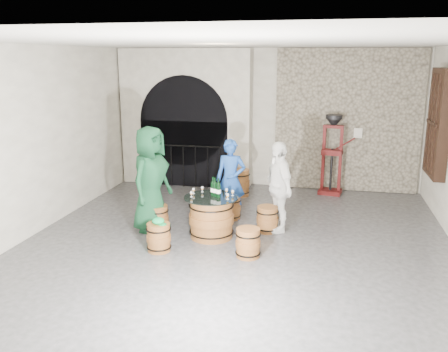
% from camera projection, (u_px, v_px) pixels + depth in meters
% --- Properties ---
extents(ground, '(8.00, 8.00, 0.00)m').
position_uv_depth(ground, '(234.00, 248.00, 7.65)').
color(ground, '#2F2F32').
rests_on(ground, ground).
extents(wall_back, '(8.00, 0.00, 8.00)m').
position_uv_depth(wall_back, '(268.00, 119.00, 11.05)').
color(wall_back, silver).
rests_on(wall_back, ground).
extents(wall_front, '(8.00, 0.00, 8.00)m').
position_uv_depth(wall_front, '(129.00, 251.00, 3.47)').
color(wall_front, silver).
rests_on(wall_front, ground).
extents(wall_left, '(0.00, 8.00, 8.00)m').
position_uv_depth(wall_left, '(31.00, 142.00, 7.99)').
color(wall_left, silver).
rests_on(wall_left, ground).
extents(ceiling, '(8.00, 8.00, 0.00)m').
position_uv_depth(ceiling, '(235.00, 42.00, 6.88)').
color(ceiling, beige).
rests_on(ceiling, wall_back).
extents(stone_facing_panel, '(3.20, 0.12, 3.18)m').
position_uv_depth(stone_facing_panel, '(347.00, 121.00, 10.62)').
color(stone_facing_panel, gray).
rests_on(stone_facing_panel, ground).
extents(arched_opening, '(3.10, 0.60, 3.19)m').
position_uv_depth(arched_opening, '(186.00, 119.00, 11.21)').
color(arched_opening, silver).
rests_on(arched_opening, ground).
extents(shuttered_window, '(0.23, 1.10, 2.00)m').
position_uv_depth(shuttered_window, '(438.00, 123.00, 8.79)').
color(shuttered_window, black).
rests_on(shuttered_window, wall_right).
extents(barrel_table, '(0.92, 0.92, 0.72)m').
position_uv_depth(barrel_table, '(211.00, 217.00, 8.02)').
color(barrel_table, brown).
rests_on(barrel_table, ground).
extents(barrel_stool_left, '(0.40, 0.40, 0.46)m').
position_uv_depth(barrel_stool_left, '(158.00, 218.00, 8.36)').
color(barrel_stool_left, brown).
rests_on(barrel_stool_left, ground).
extents(barrel_stool_far, '(0.40, 0.40, 0.46)m').
position_uv_depth(barrel_stool_far, '(231.00, 207.00, 8.97)').
color(barrel_stool_far, brown).
rests_on(barrel_stool_far, ground).
extents(barrel_stool_right, '(0.40, 0.40, 0.46)m').
position_uv_depth(barrel_stool_right, '(267.00, 219.00, 8.31)').
color(barrel_stool_right, brown).
rests_on(barrel_stool_right, ground).
extents(barrel_stool_near_right, '(0.40, 0.40, 0.46)m').
position_uv_depth(barrel_stool_near_right, '(248.00, 243.00, 7.25)').
color(barrel_stool_near_right, brown).
rests_on(barrel_stool_near_right, ground).
extents(barrel_stool_near_left, '(0.40, 0.40, 0.46)m').
position_uv_depth(barrel_stool_near_left, '(159.00, 237.00, 7.47)').
color(barrel_stool_near_left, brown).
rests_on(barrel_stool_near_left, ground).
extents(green_cap, '(0.24, 0.19, 0.11)m').
position_uv_depth(green_cap, '(158.00, 221.00, 7.40)').
color(green_cap, '#0C8B42').
rests_on(green_cap, barrel_stool_near_left).
extents(person_green, '(0.80, 1.03, 1.86)m').
position_uv_depth(person_green, '(151.00, 179.00, 8.23)').
color(person_green, '#103C22').
rests_on(person_green, ground).
extents(person_blue, '(0.58, 0.40, 1.53)m').
position_uv_depth(person_blue, '(231.00, 180.00, 8.84)').
color(person_blue, '#1A4290').
rests_on(person_blue, ground).
extents(person_white, '(0.79, 1.01, 1.61)m').
position_uv_depth(person_white, '(278.00, 187.00, 8.22)').
color(person_white, white).
rests_on(person_white, ground).
extents(wine_bottle_left, '(0.08, 0.08, 0.32)m').
position_uv_depth(wine_bottle_left, '(213.00, 188.00, 7.98)').
color(wine_bottle_left, black).
rests_on(wine_bottle_left, barrel_table).
extents(wine_bottle_center, '(0.08, 0.08, 0.32)m').
position_uv_depth(wine_bottle_center, '(218.00, 190.00, 7.89)').
color(wine_bottle_center, black).
rests_on(wine_bottle_center, barrel_table).
extents(wine_bottle_right, '(0.08, 0.08, 0.32)m').
position_uv_depth(wine_bottle_right, '(215.00, 189.00, 7.94)').
color(wine_bottle_right, black).
rests_on(wine_bottle_right, barrel_table).
extents(tasting_glass_a, '(0.05, 0.05, 0.10)m').
position_uv_depth(tasting_glass_a, '(191.00, 194.00, 7.92)').
color(tasting_glass_a, '#B97024').
rests_on(tasting_glass_a, barrel_table).
extents(tasting_glass_b, '(0.05, 0.05, 0.10)m').
position_uv_depth(tasting_glass_b, '(233.00, 193.00, 7.99)').
color(tasting_glass_b, '#B97024').
rests_on(tasting_glass_b, barrel_table).
extents(tasting_glass_c, '(0.05, 0.05, 0.10)m').
position_uv_depth(tasting_glass_c, '(202.00, 189.00, 8.22)').
color(tasting_glass_c, '#B97024').
rests_on(tasting_glass_c, barrel_table).
extents(tasting_glass_d, '(0.05, 0.05, 0.10)m').
position_uv_depth(tasting_glass_d, '(227.00, 191.00, 8.09)').
color(tasting_glass_d, '#B97024').
rests_on(tasting_glass_d, barrel_table).
extents(tasting_glass_e, '(0.05, 0.05, 0.10)m').
position_uv_depth(tasting_glass_e, '(228.00, 197.00, 7.78)').
color(tasting_glass_e, '#B97024').
rests_on(tasting_glass_e, barrel_table).
extents(tasting_glass_f, '(0.05, 0.05, 0.10)m').
position_uv_depth(tasting_glass_f, '(193.00, 191.00, 8.12)').
color(tasting_glass_f, '#B97024').
rests_on(tasting_glass_f, barrel_table).
extents(side_barrel, '(0.45, 0.45, 0.60)m').
position_uv_depth(side_barrel, '(240.00, 183.00, 10.47)').
color(side_barrel, brown).
rests_on(side_barrel, ground).
extents(corking_press, '(0.75, 0.47, 1.78)m').
position_uv_depth(corking_press, '(332.00, 149.00, 10.44)').
color(corking_press, '#53100D').
rests_on(corking_press, ground).
extents(control_box, '(0.18, 0.10, 0.22)m').
position_uv_depth(control_box, '(358.00, 133.00, 10.56)').
color(control_box, silver).
rests_on(control_box, wall_back).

